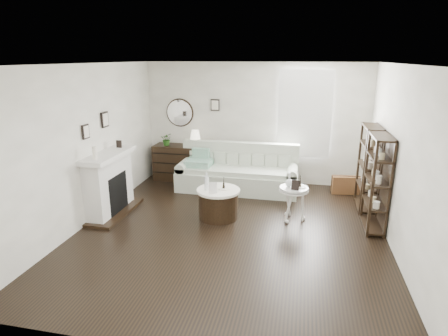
% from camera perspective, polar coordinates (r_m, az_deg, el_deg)
% --- Properties ---
extents(room, '(5.50, 5.50, 5.50)m').
position_cam_1_polar(room, '(8.39, 9.64, 8.10)').
color(room, black).
rests_on(room, ground).
extents(fireplace, '(0.50, 1.40, 1.84)m').
position_cam_1_polar(fireplace, '(7.17, -17.00, -2.56)').
color(fireplace, white).
rests_on(fireplace, ground).
extents(shelf_unit_far, '(0.30, 0.80, 1.60)m').
position_cam_1_polar(shelf_unit_far, '(7.52, 21.14, 0.03)').
color(shelf_unit_far, black).
rests_on(shelf_unit_far, ground).
extents(shelf_unit_near, '(0.30, 0.80, 1.60)m').
position_cam_1_polar(shelf_unit_near, '(6.67, 22.25, -2.12)').
color(shelf_unit_near, black).
rests_on(shelf_unit_near, ground).
extents(sofa, '(2.58, 0.89, 1.00)m').
position_cam_1_polar(sofa, '(8.17, 2.10, -1.02)').
color(sofa, '#ADB5A1').
rests_on(sofa, ground).
extents(quilt, '(0.56, 0.46, 0.14)m').
position_cam_1_polar(quilt, '(8.15, -3.88, 0.79)').
color(quilt, '#2A9C79').
rests_on(quilt, sofa).
extents(suitcase, '(0.59, 0.26, 0.38)m').
position_cam_1_polar(suitcase, '(8.36, 18.01, -2.45)').
color(suitcase, brown).
rests_on(suitcase, ground).
extents(dresser, '(1.24, 0.53, 0.83)m').
position_cam_1_polar(dresser, '(8.85, -6.56, 0.82)').
color(dresser, black).
rests_on(dresser, ground).
extents(table_lamp, '(0.28, 0.28, 0.37)m').
position_cam_1_polar(table_lamp, '(8.60, -4.39, 4.54)').
color(table_lamp, white).
rests_on(table_lamp, dresser).
extents(potted_plant, '(0.31, 0.29, 0.30)m').
position_cam_1_polar(potted_plant, '(8.77, -8.71, 4.37)').
color(potted_plant, '#214E16').
rests_on(potted_plant, dresser).
extents(drum_table, '(0.77, 0.77, 0.54)m').
position_cam_1_polar(drum_table, '(6.76, -0.86, -5.39)').
color(drum_table, black).
rests_on(drum_table, ground).
extents(pedestal_table, '(0.51, 0.51, 0.61)m').
position_cam_1_polar(pedestal_table, '(6.67, 10.60, -3.33)').
color(pedestal_table, silver).
rests_on(pedestal_table, ground).
extents(eiffel_drum, '(0.12, 0.12, 0.19)m').
position_cam_1_polar(eiffel_drum, '(6.66, -0.04, -2.39)').
color(eiffel_drum, black).
rests_on(eiffel_drum, drum_table).
extents(bottle_drum, '(0.07, 0.07, 0.32)m').
position_cam_1_polar(bottle_drum, '(6.57, -2.68, -2.08)').
color(bottle_drum, silver).
rests_on(bottle_drum, drum_table).
extents(card_frame_drum, '(0.15, 0.09, 0.19)m').
position_cam_1_polar(card_frame_drum, '(6.47, -1.72, -3.02)').
color(card_frame_drum, silver).
rests_on(card_frame_drum, drum_table).
extents(eiffel_ped, '(0.12, 0.12, 0.19)m').
position_cam_1_polar(eiffel_ped, '(6.65, 11.53, -2.09)').
color(eiffel_ped, black).
rests_on(eiffel_ped, pedestal_table).
extents(flask_ped, '(0.14, 0.14, 0.25)m').
position_cam_1_polar(flask_ped, '(6.63, 9.92, -1.76)').
color(flask_ped, silver).
rests_on(flask_ped, pedestal_table).
extents(card_frame_ped, '(0.14, 0.08, 0.17)m').
position_cam_1_polar(card_frame_ped, '(6.50, 10.82, -2.58)').
color(card_frame_ped, black).
rests_on(card_frame_ped, pedestal_table).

